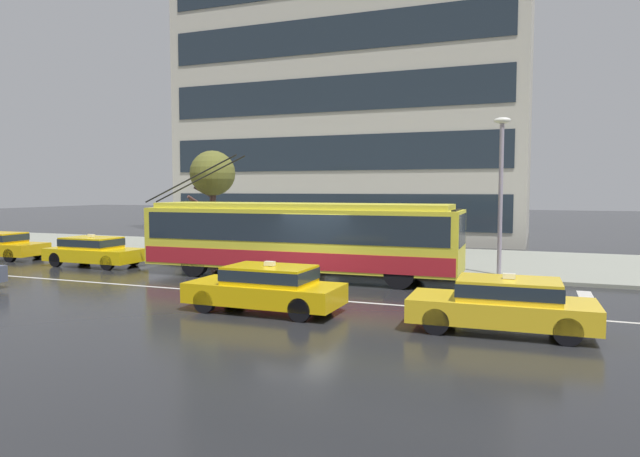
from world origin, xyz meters
TOP-DOWN VIEW (x-y plane):
  - ground_plane at (0.00, 0.00)m, footprint 160.00×160.00m
  - sidewalk_slab at (0.00, 9.06)m, footprint 80.00×10.00m
  - crosswalk_stripe_edge_near at (6.04, 1.03)m, footprint 0.44×4.40m
  - crosswalk_stripe_inner_a at (6.94, 1.03)m, footprint 0.44×4.40m
  - crosswalk_stripe_center at (7.84, 1.03)m, footprint 0.44×4.40m
  - crosswalk_stripe_inner_b at (8.74, 1.03)m, footprint 0.44×4.40m
  - lane_centre_line at (0.00, -1.20)m, footprint 72.00×0.14m
  - trolleybus at (-1.14, 2.46)m, footprint 12.71×2.76m
  - taxi_oncoming_far at (6.56, -3.29)m, footprint 4.29×1.86m
  - taxi_queued_behind_bus at (-10.79, 2.22)m, footprint 4.29×1.84m
  - taxi_oncoming_near at (0.35, -3.29)m, footprint 4.31×1.81m
  - bus_shelter at (-2.90, 6.02)m, footprint 4.08×1.90m
  - pedestrian_at_shelter at (-3.18, 5.78)m, footprint 1.54×1.54m
  - pedestrian_approaching_curb at (-5.16, 5.69)m, footprint 0.41×0.41m
  - pedestrian_walking_past at (-2.32, 6.68)m, footprint 1.51×1.51m
  - street_lamp at (5.97, 5.01)m, footprint 0.60×0.32m
  - street_tree_bare at (-7.21, 6.22)m, footprint 2.15×2.43m
  - office_tower_corner_left at (-4.87, 23.16)m, footprint 23.53×14.69m

SIDE VIEW (x-z plane):
  - ground_plane at x=0.00m, z-range 0.00..0.00m
  - lane_centre_line at x=0.00m, z-range 0.00..0.01m
  - crosswalk_stripe_edge_near at x=6.04m, z-range 0.00..0.01m
  - crosswalk_stripe_inner_a at x=6.94m, z-range 0.00..0.01m
  - crosswalk_stripe_center at x=7.84m, z-range 0.00..0.01m
  - crosswalk_stripe_inner_b at x=8.74m, z-range 0.00..0.01m
  - sidewalk_slab at x=0.00m, z-range 0.00..0.14m
  - taxi_oncoming_far at x=6.56m, z-range 0.01..1.40m
  - taxi_oncoming_near at x=0.35m, z-range 0.01..1.40m
  - taxi_queued_behind_bus at x=-10.79m, z-range 0.01..1.40m
  - pedestrian_approaching_curb at x=-5.16m, z-range 0.29..1.92m
  - trolleybus at x=-1.14m, z-range -0.79..3.91m
  - pedestrian_walking_past at x=-2.32m, z-range 0.75..2.72m
  - pedestrian_at_shelter at x=-3.18m, z-range 0.78..2.76m
  - bus_shelter at x=-2.90m, z-range 0.81..3.34m
  - street_lamp at x=5.97m, z-range 0.73..6.60m
  - street_tree_bare at x=-7.21m, z-range 1.51..6.56m
  - office_tower_corner_left at x=-4.87m, z-range 0.01..29.37m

